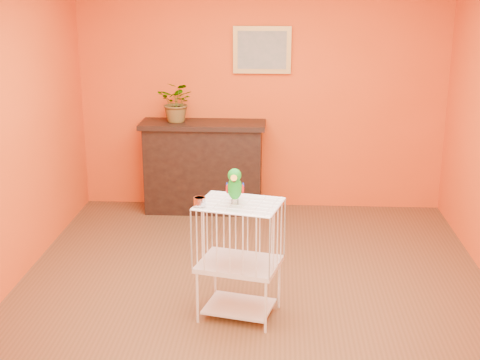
{
  "coord_description": "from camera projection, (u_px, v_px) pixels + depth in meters",
  "views": [
    {
      "loc": [
        0.19,
        -5.0,
        2.47
      ],
      "look_at": [
        -0.08,
        -0.44,
        1.1
      ],
      "focal_mm": 50.0,
      "sensor_mm": 36.0,
      "label": 1
    }
  ],
  "objects": [
    {
      "name": "room_shell",
      "position": [
        254.0,
        102.0,
        5.04
      ],
      "size": [
        4.5,
        4.5,
        4.5
      ],
      "color": "#EB4F16",
      "rests_on": "ground"
    },
    {
      "name": "birdcage",
      "position": [
        239.0,
        258.0,
        5.0
      ],
      "size": [
        0.67,
        0.58,
        0.9
      ],
      "rotation": [
        0.0,
        0.0,
        -0.24
      ],
      "color": "white",
      "rests_on": "ground"
    },
    {
      "name": "framed_picture",
      "position": [
        262.0,
        50.0,
        7.12
      ],
      "size": [
        0.62,
        0.04,
        0.5
      ],
      "color": "#B48940",
      "rests_on": "room_shell"
    },
    {
      "name": "potted_plant",
      "position": [
        178.0,
        106.0,
        7.15
      ],
      "size": [
        0.5,
        0.53,
        0.34
      ],
      "primitive_type": "imported",
      "rotation": [
        0.0,
        0.0,
        -0.29
      ],
      "color": "#26722D",
      "rests_on": "console_cabinet"
    },
    {
      "name": "feed_cup",
      "position": [
        200.0,
        202.0,
        4.8
      ],
      "size": [
        0.09,
        0.09,
        0.06
      ],
      "primitive_type": "cylinder",
      "color": "silver",
      "rests_on": "birdcage"
    },
    {
      "name": "console_cabinet",
      "position": [
        203.0,
        167.0,
        7.32
      ],
      "size": [
        1.35,
        0.48,
        1.0
      ],
      "color": "black",
      "rests_on": "ground"
    },
    {
      "name": "parrot",
      "position": [
        235.0,
        186.0,
        4.81
      ],
      "size": [
        0.13,
        0.25,
        0.28
      ],
      "rotation": [
        0.0,
        0.0,
        0.0
      ],
      "color": "#59544C",
      "rests_on": "birdcage"
    },
    {
      "name": "ground",
      "position": [
        253.0,
        292.0,
        5.5
      ],
      "size": [
        4.5,
        4.5,
        0.0
      ],
      "primitive_type": "plane",
      "color": "brown",
      "rests_on": "ground"
    }
  ]
}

